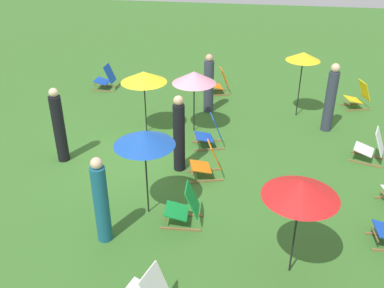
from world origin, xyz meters
The scene contains 18 objects.
ground_plane centered at (0.00, 0.00, 0.00)m, with size 40.00×40.00×0.00m, color #386B28.
deckchair_1 centered at (-4.25, -2.39, 0.37)m, with size 0.49×0.77×0.83m.
deckchair_2 centered at (2.22, 1.43, 0.37)m, with size 0.53×0.79×0.83m.
deckchair_3 centered at (-4.50, 1.36, 0.37)m, with size 0.68×0.87×0.83m.
deckchair_5 centered at (-0.89, 1.51, 0.37)m, with size 0.68×0.87×0.83m.
deckchair_6 centered at (0.53, 1.64, 0.37)m, with size 0.68×0.87×0.83m.
deckchair_8 centered at (-4.02, 5.59, 0.37)m, with size 0.68×0.87×0.83m.
deckchair_9 centered at (-0.78, 5.35, 0.37)m, with size 0.68×0.87×0.83m.
umbrella_0 centered at (-3.15, 3.76, 1.75)m, with size 0.94×0.94×1.88m.
umbrella_1 centered at (-1.41, -0.28, 1.55)m, with size 1.18×1.18×1.69m.
umbrella_2 centered at (3.15, 3.36, 1.63)m, with size 1.17×1.17×1.78m.
umbrella_3 centered at (2.00, 0.66, 1.65)m, with size 1.13×1.13×1.80m.
umbrella_4 centered at (-1.69, 0.97, 1.51)m, with size 1.14×1.14×1.67m.
person_0 centered at (-3.03, 1.19, 0.83)m, with size 0.41×0.41×1.73m.
person_1 centered at (0.37, -1.85, 0.88)m, with size 0.37×0.37×1.82m.
person_2 centered at (0.32, 0.96, 0.88)m, with size 0.37×0.37×1.81m.
person_3 centered at (-2.32, 4.51, 0.91)m, with size 0.29×0.29×1.87m.
person_4 centered at (2.90, 0.08, 0.81)m, with size 0.33×0.33×1.70m.
Camera 1 is at (8.59, 2.63, 5.24)m, focal length 40.12 mm.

